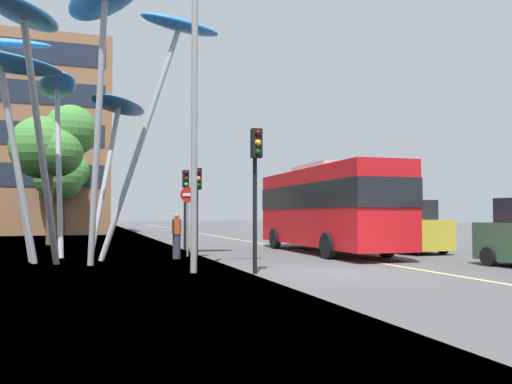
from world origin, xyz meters
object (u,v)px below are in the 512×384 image
leaf_sculpture (68,63)px  traffic_light_kerb_far (197,193)px  traffic_light_island_mid (186,192)px  traffic_light_kerb_near (256,169)px  car_parked_mid (404,228)px  red_bus (326,205)px  street_lamp (206,75)px  pedestrian (177,236)px  no_entry_sign (188,210)px

leaf_sculpture → traffic_light_kerb_far: size_ratio=3.33×
traffic_light_island_mid → traffic_light_kerb_near: bearing=-89.4°
car_parked_mid → traffic_light_island_mid: bearing=154.0°
car_parked_mid → leaf_sculpture: bearing=-178.9°
leaf_sculpture → traffic_light_island_mid: 7.96m
red_bus → traffic_light_island_mid: red_bus is taller
street_lamp → pedestrian: street_lamp is taller
traffic_light_kerb_far → car_parked_mid: 9.22m
red_bus → traffic_light_kerb_far: bearing=-171.1°
red_bus → pedestrian: red_bus is taller
street_lamp → traffic_light_kerb_near: bearing=-35.2°
traffic_light_island_mid → leaf_sculpture: bearing=-137.8°
traffic_light_island_mid → car_parked_mid: size_ratio=0.84×
leaf_sculpture → street_lamp: (3.87, -4.66, -1.28)m
traffic_light_kerb_far → pedestrian: size_ratio=2.00×
street_lamp → traffic_light_island_mid: bearing=83.1°
leaf_sculpture → traffic_light_kerb_near: bearing=-47.3°
leaf_sculpture → red_bus: bearing=5.2°
traffic_light_island_mid → pedestrian: (-1.15, -4.53, -1.80)m
traffic_light_kerb_far → street_lamp: street_lamp is taller
pedestrian → no_entry_sign: bearing=58.2°
traffic_light_island_mid → no_entry_sign: 3.73m
leaf_sculpture → traffic_light_island_mid: leaf_sculpture is taller
traffic_light_kerb_near → traffic_light_kerb_far: size_ratio=1.19×
red_bus → no_entry_sign: 5.90m
red_bus → traffic_light_kerb_far: size_ratio=3.07×
red_bus → no_entry_sign: bearing=179.9°
traffic_light_kerb_far → car_parked_mid: (9.11, 0.23, -1.40)m
leaf_sculpture → traffic_light_kerb_near: (5.08, -5.51, -4.01)m
traffic_light_island_mid → car_parked_mid: bearing=-26.0°
traffic_light_kerb_near → traffic_light_kerb_far: (-0.48, 5.55, -0.43)m
traffic_light_kerb_far → red_bus: bearing=8.9°
traffic_light_kerb_far → street_lamp: (-0.73, -4.70, 3.17)m
leaf_sculpture → traffic_light_kerb_far: 6.40m
traffic_light_kerb_far → no_entry_sign: size_ratio=1.25×
traffic_light_kerb_near → traffic_light_island_mid: 10.04m
traffic_light_island_mid → pedestrian: traffic_light_island_mid is taller
traffic_light_kerb_far → traffic_light_island_mid: (0.39, 4.49, 0.21)m
traffic_light_kerb_far → traffic_light_island_mid: bearing=85.1°
street_lamp → no_entry_sign: street_lamp is taller
traffic_light_kerb_far → pedestrian: 1.77m
leaf_sculpture → street_lamp: size_ratio=1.24×
red_bus → street_lamp: 9.25m
street_lamp → no_entry_sign: bearing=84.4°
traffic_light_kerb_near → street_lamp: size_ratio=0.44×
no_entry_sign → traffic_light_kerb_near: bearing=-84.1°
red_bus → no_entry_sign: red_bus is taller
traffic_light_island_mid → no_entry_sign: (-0.57, -3.58, -0.86)m
traffic_light_kerb_near → pedestrian: (-1.25, 5.51, -2.03)m
traffic_light_kerb_far → traffic_light_island_mid: traffic_light_island_mid is taller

